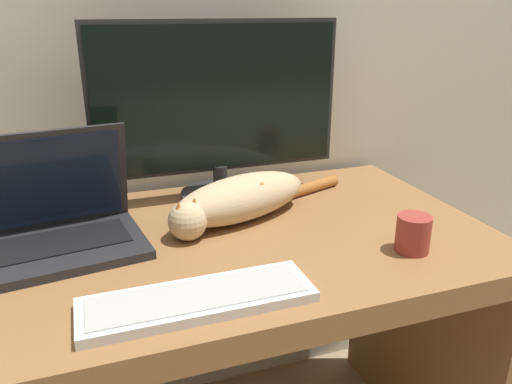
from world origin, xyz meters
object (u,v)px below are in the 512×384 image
at_px(cat, 239,198).
at_px(monitor, 218,111).
at_px(laptop, 60,226).
at_px(external_keyboard, 198,300).
at_px(coffee_mug, 413,234).

bearing_deg(cat, monitor, 72.09).
bearing_deg(monitor, laptop, -156.67).
relative_size(external_keyboard, coffee_mug, 5.11).
bearing_deg(coffee_mug, external_keyboard, -174.02).
height_order(monitor, coffee_mug, monitor).
bearing_deg(external_keyboard, laptop, 125.50).
height_order(monitor, cat, monitor).
xyz_separation_m(cat, coffee_mug, (0.31, -0.29, -0.02)).
distance_m(laptop, external_keyboard, 0.41).
distance_m(laptop, cat, 0.42).
distance_m(external_keyboard, coffee_mug, 0.50).
bearing_deg(monitor, cat, -88.42).
xyz_separation_m(external_keyboard, coffee_mug, (0.50, 0.05, 0.03)).
xyz_separation_m(external_keyboard, cat, (0.19, 0.35, 0.05)).
height_order(laptop, cat, laptop).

